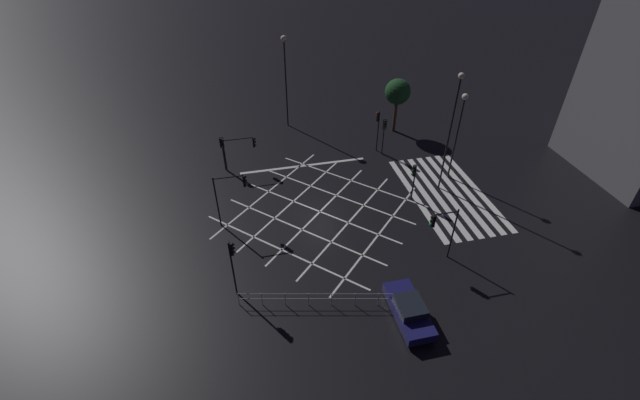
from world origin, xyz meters
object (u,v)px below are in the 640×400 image
(traffic_light_median_north, at_px, (232,189))
(traffic_light_sw_cross, at_px, (442,225))
(traffic_light_ne_main, at_px, (222,147))
(street_tree_near, at_px, (398,92))
(street_lamp_west, at_px, (460,120))
(traffic_light_se_cross, at_px, (378,123))
(waiting_car, at_px, (409,310))
(traffic_light_se_main, at_px, (384,130))
(traffic_light_ne_cross, at_px, (242,146))
(street_lamp_far, at_px, (453,118))
(traffic_light_nw_cross, at_px, (232,258))
(street_lamp_east, at_px, (285,61))
(traffic_light_median_south, at_px, (414,175))

(traffic_light_median_north, height_order, traffic_light_sw_cross, traffic_light_median_north)
(traffic_light_ne_main, height_order, street_tree_near, street_tree_near)
(street_lamp_west, bearing_deg, traffic_light_se_cross, 39.69)
(street_lamp_west, height_order, waiting_car, street_lamp_west)
(traffic_light_median_north, height_order, traffic_light_se_main, traffic_light_median_north)
(traffic_light_ne_cross, xyz_separation_m, traffic_light_ne_main, (0.19, 1.68, -0.03))
(street_lamp_west, bearing_deg, street_tree_near, 10.00)
(traffic_light_sw_cross, bearing_deg, street_lamp_far, -117.17)
(traffic_light_nw_cross, distance_m, traffic_light_se_main, 20.04)
(traffic_light_median_north, distance_m, traffic_light_ne_main, 7.64)
(traffic_light_nw_cross, relative_size, street_lamp_east, 0.47)
(traffic_light_se_main, bearing_deg, traffic_light_sw_cross, -4.63)
(traffic_light_se_main, relative_size, street_tree_near, 0.66)
(street_lamp_west, bearing_deg, traffic_light_median_south, 117.57)
(traffic_light_ne_cross, bearing_deg, traffic_light_median_south, -31.04)
(traffic_light_se_main, bearing_deg, traffic_light_ne_cross, -91.73)
(traffic_light_sw_cross, distance_m, traffic_light_se_main, 13.91)
(waiting_car, bearing_deg, traffic_light_ne_main, 27.57)
(traffic_light_median_north, xyz_separation_m, traffic_light_se_main, (7.00, -14.03, -0.57))
(traffic_light_ne_main, height_order, traffic_light_se_main, traffic_light_se_main)
(traffic_light_ne_main, distance_m, street_tree_near, 17.66)
(traffic_light_sw_cross, bearing_deg, traffic_light_nw_cross, 0.17)
(street_lamp_west, bearing_deg, traffic_light_se_main, 41.79)
(traffic_light_median_south, distance_m, street_lamp_far, 5.14)
(traffic_light_ne_cross, bearing_deg, traffic_light_se_cross, 2.03)
(traffic_light_se_main, xyz_separation_m, street_lamp_far, (-6.15, -2.83, 3.79))
(traffic_light_median_north, bearing_deg, traffic_light_ne_cross, 80.30)
(traffic_light_sw_cross, height_order, street_lamp_far, street_lamp_far)
(traffic_light_nw_cross, xyz_separation_m, traffic_light_se_main, (13.90, -14.43, -0.48))
(traffic_light_sw_cross, height_order, traffic_light_se_main, traffic_light_sw_cross)
(street_lamp_far, distance_m, street_tree_near, 10.61)
(traffic_light_se_cross, bearing_deg, traffic_light_ne_main, 1.01)
(traffic_light_nw_cross, height_order, traffic_light_ne_main, traffic_light_nw_cross)
(traffic_light_median_south, xyz_separation_m, waiting_car, (-10.78, 4.60, -1.73))
(traffic_light_sw_cross, distance_m, traffic_light_ne_main, 19.66)
(traffic_light_median_north, distance_m, waiting_car, 14.58)
(traffic_light_se_cross, bearing_deg, traffic_light_median_south, 91.49)
(street_lamp_east, height_order, street_lamp_west, street_lamp_east)
(traffic_light_se_cross, relative_size, street_lamp_west, 0.53)
(street_lamp_east, bearing_deg, traffic_light_se_main, -135.69)
(traffic_light_se_cross, height_order, street_tree_near, street_tree_near)
(traffic_light_median_south, bearing_deg, waiting_car, 66.89)
(traffic_light_nw_cross, bearing_deg, traffic_light_sw_cross, 0.17)
(traffic_light_sw_cross, relative_size, traffic_light_se_cross, 1.02)
(traffic_light_sw_cross, bearing_deg, traffic_light_se_cross, -92.91)
(street_lamp_far, height_order, street_tree_near, street_lamp_far)
(traffic_light_sw_cross, height_order, street_lamp_west, street_lamp_west)
(street_lamp_far, bearing_deg, waiting_car, 147.27)
(traffic_light_median_north, bearing_deg, traffic_light_nw_cross, -93.34)
(traffic_light_se_main, height_order, waiting_car, traffic_light_se_main)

